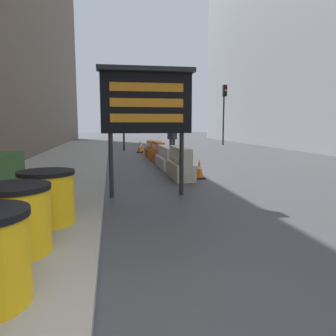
{
  "coord_description": "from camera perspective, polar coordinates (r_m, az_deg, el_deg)",
  "views": [
    {
      "loc": [
        0.17,
        -1.94,
        1.61
      ],
      "look_at": [
        1.96,
        8.34,
        0.2
      ],
      "focal_mm": 35.0,
      "sensor_mm": 36.0,
      "label": 1
    }
  ],
  "objects": [
    {
      "name": "jersey_barrier_orange_near",
      "position": [
        14.26,
        -1.71,
        2.7
      ],
      "size": [
        0.53,
        1.65,
        0.84
      ],
      "color": "orange",
      "rests_on": "ground_plane"
    },
    {
      "name": "pedestrian_worker",
      "position": [
        16.73,
        0.74,
        5.66
      ],
      "size": [
        0.46,
        0.53,
        1.72
      ],
      "rotation": [
        0.0,
        0.0,
        2.08
      ],
      "color": "#23283D",
      "rests_on": "ground_plane"
    },
    {
      "name": "traffic_light_near_curb",
      "position": [
        20.11,
        -7.76,
        10.18
      ],
      "size": [
        0.28,
        0.45,
        3.44
      ],
      "color": "#2D2D30",
      "rests_on": "ground_plane"
    },
    {
      "name": "traffic_cone_mid",
      "position": [
        9.7,
        5.45,
        -0.22
      ],
      "size": [
        0.32,
        0.32,
        0.58
      ],
      "color": "black",
      "rests_on": "ground_plane"
    },
    {
      "name": "traffic_cone_near",
      "position": [
        19.1,
        -4.85,
        3.81
      ],
      "size": [
        0.37,
        0.37,
        0.66
      ],
      "color": "black",
      "rests_on": "ground_plane"
    },
    {
      "name": "traffic_cone_far",
      "position": [
        18.48,
        -4.98,
        3.58
      ],
      "size": [
        0.34,
        0.34,
        0.6
      ],
      "color": "black",
      "rests_on": "ground_plane"
    },
    {
      "name": "jersey_barrier_cream",
      "position": [
        9.77,
        2.12,
        0.62
      ],
      "size": [
        0.56,
        1.81,
        0.93
      ],
      "color": "beige",
      "rests_on": "ground_plane"
    },
    {
      "name": "barrel_drum_middle",
      "position": [
        4.18,
        -25.14,
        -8.05
      ],
      "size": [
        0.82,
        0.82,
        0.8
      ],
      "color": "yellow",
      "rests_on": "sidewalk_left"
    },
    {
      "name": "traffic_light_far_side",
      "position": [
        25.44,
        9.77,
        11.24
      ],
      "size": [
        0.28,
        0.45,
        4.49
      ],
      "color": "#2D2D30",
      "rests_on": "ground_plane"
    },
    {
      "name": "jersey_barrier_white",
      "position": [
        12.13,
        -0.25,
        1.7
      ],
      "size": [
        0.57,
        2.18,
        0.78
      ],
      "color": "silver",
      "rests_on": "ground_plane"
    },
    {
      "name": "message_board",
      "position": [
        7.25,
        -3.77,
        11.34
      ],
      "size": [
        2.09,
        0.36,
        2.81
      ],
      "color": "#28282B",
      "rests_on": "ground_plane"
    },
    {
      "name": "jersey_barrier_orange_far",
      "position": [
        16.44,
        -2.8,
        3.23
      ],
      "size": [
        0.58,
        1.82,
        0.76
      ],
      "color": "orange",
      "rests_on": "ground_plane"
    },
    {
      "name": "barrel_drum_back",
      "position": [
        5.21,
        -20.29,
        -4.76
      ],
      "size": [
        0.82,
        0.82,
        0.8
      ],
      "color": "yellow",
      "rests_on": "sidewalk_left"
    }
  ]
}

